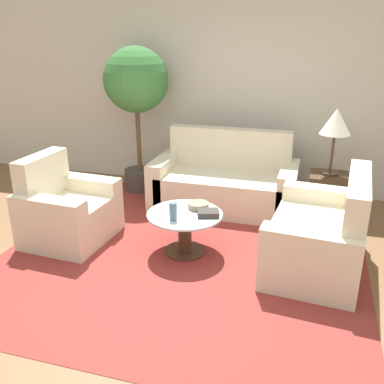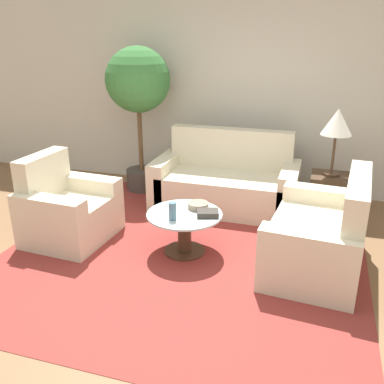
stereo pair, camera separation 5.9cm
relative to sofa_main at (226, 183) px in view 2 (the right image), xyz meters
name	(u,v)px [view 2 (the right image)]	position (x,y,z in m)	size (l,w,h in m)	color
ground_plane	(169,290)	(-0.04, -1.99, -0.30)	(14.00, 14.00, 0.00)	brown
wall_back	(238,93)	(-0.04, 0.75, 1.00)	(10.00, 0.06, 2.60)	beige
rug	(185,251)	(-0.12, -1.31, -0.29)	(3.47, 3.45, 0.01)	maroon
sofa_main	(226,183)	(0.00, 0.00, 0.00)	(1.74, 0.84, 0.93)	beige
armchair	(66,212)	(-1.42, -1.36, 0.00)	(0.83, 0.92, 0.89)	beige
loveseat	(323,239)	(1.19, -1.21, 0.00)	(0.91, 1.36, 0.91)	beige
coffee_table	(185,227)	(-0.12, -1.31, -0.02)	(0.74, 0.74, 0.42)	#422D1E
side_table	(328,199)	(1.22, -0.14, -0.01)	(0.42, 0.42, 0.57)	#422D1E
table_lamp	(337,124)	(1.22, -0.14, 0.85)	(0.33, 0.33, 0.74)	#422D1E
potted_plant	(138,89)	(-1.25, 0.24, 1.08)	(0.83, 0.83, 1.90)	#3D3833
vase	(172,211)	(-0.18, -1.48, 0.21)	(0.07, 0.07, 0.17)	slate
bowl	(198,206)	(-0.03, -1.15, 0.15)	(0.21, 0.21, 0.06)	gray
book_stack	(208,213)	(0.11, -1.30, 0.15)	(0.24, 0.21, 0.05)	#38332D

